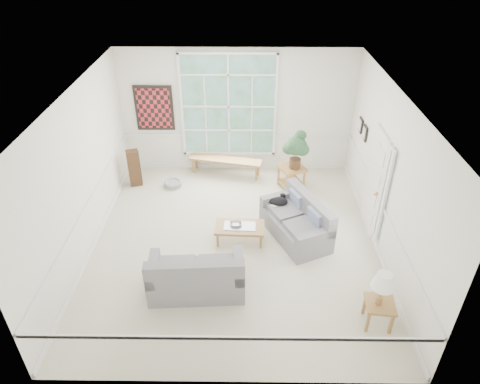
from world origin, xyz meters
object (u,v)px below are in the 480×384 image
Objects in this scene: end_table at (291,177)px; side_table at (378,313)px; loveseat_right at (296,219)px; coffee_table at (240,233)px; loveseat_front at (196,270)px.

end_table is 1.23× the size of side_table.
loveseat_right is 1.64× the size of coffee_table.
side_table is (2.17, -2.01, 0.05)m from coffee_table.
loveseat_right is 1.13m from coffee_table.
loveseat_right is at bearing 116.33° from side_table.
side_table is at bearing -40.25° from coffee_table.
side_table is (1.08, -2.17, -0.20)m from loveseat_right.
loveseat_front is at bearing -115.96° from coffee_table.
coffee_table is (-1.09, -0.16, -0.25)m from loveseat_right.
loveseat_right reaches higher than coffee_table.
side_table is (0.99, -4.01, -0.05)m from end_table.
loveseat_right reaches higher than end_table.
loveseat_front is 1.51m from coffee_table.
loveseat_front is 3.82m from end_table.
loveseat_front is 2.97m from side_table.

